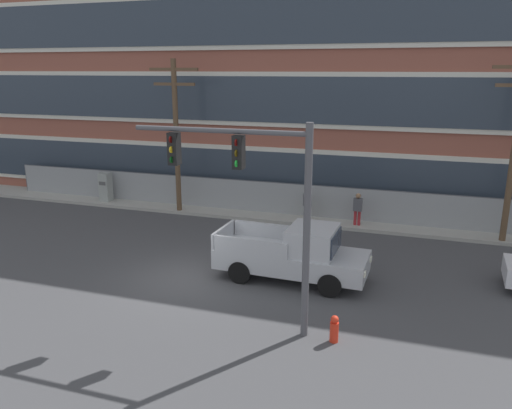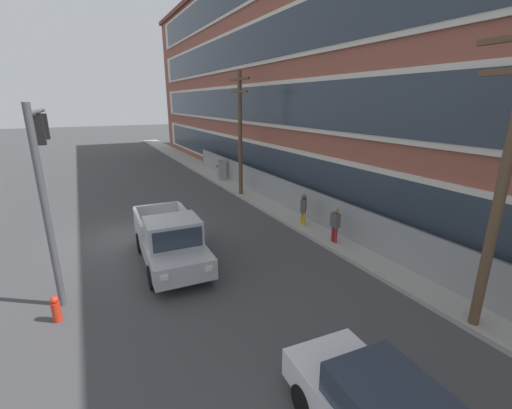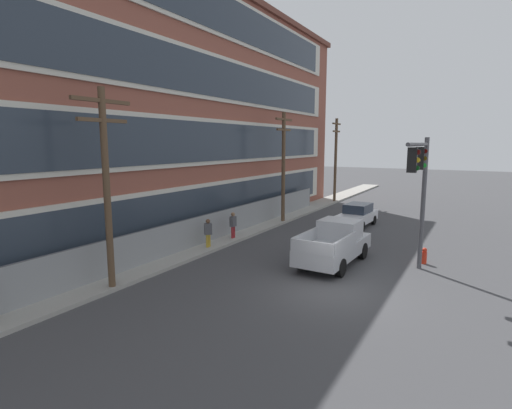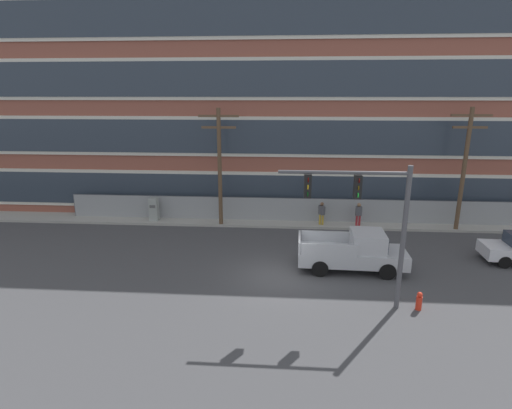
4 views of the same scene
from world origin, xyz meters
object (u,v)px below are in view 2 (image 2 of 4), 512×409
at_px(traffic_signal_mast, 42,161).
at_px(pickup_truck_silver, 170,241).
at_px(utility_pole_midblock, 505,172).
at_px(pedestrian_near_cabinet, 335,224).
at_px(utility_pole_near_corner, 240,129).
at_px(fire_hydrant, 56,309).
at_px(electrical_cabinet, 221,170).
at_px(pedestrian_by_fence, 303,209).

distance_m(traffic_signal_mast, pickup_truck_silver, 4.87).
xyz_separation_m(traffic_signal_mast, utility_pole_midblock, (7.80, 10.03, 0.14)).
bearing_deg(pedestrian_near_cabinet, utility_pole_near_corner, -178.39).
distance_m(traffic_signal_mast, utility_pole_near_corner, 12.48).
distance_m(pickup_truck_silver, utility_pole_midblock, 10.44).
bearing_deg(fire_hydrant, pickup_truck_silver, 118.62).
xyz_separation_m(pickup_truck_silver, fire_hydrant, (2.04, -3.73, -0.57)).
distance_m(utility_pole_near_corner, pedestrian_near_cabinet, 9.66).
xyz_separation_m(utility_pole_midblock, electrical_cabinet, (-19.91, 0.41, -3.47)).
bearing_deg(traffic_signal_mast, fire_hydrant, -2.46).
bearing_deg(utility_pole_near_corner, pedestrian_by_fence, 2.48).
distance_m(utility_pole_near_corner, electrical_cabinet, 5.82).
distance_m(utility_pole_midblock, electrical_cabinet, 20.21).
distance_m(utility_pole_midblock, pedestrian_by_fence, 9.21).
bearing_deg(pickup_truck_silver, pedestrian_by_fence, 98.79).
relative_size(pickup_truck_silver, pedestrian_near_cabinet, 3.20).
bearing_deg(traffic_signal_mast, utility_pole_midblock, 52.13).
xyz_separation_m(electrical_cabinet, pedestrian_near_cabinet, (13.74, -0.16, 0.11)).
bearing_deg(utility_pole_midblock, pickup_truck_silver, -139.67).
relative_size(electrical_cabinet, pedestrian_by_fence, 1.02).
bearing_deg(pedestrian_by_fence, utility_pole_midblock, -1.90).
xyz_separation_m(utility_pole_midblock, fire_hydrant, (-5.50, -10.12, -3.95)).
height_order(traffic_signal_mast, utility_pole_midblock, utility_pole_midblock).
bearing_deg(pedestrian_by_fence, traffic_signal_mast, -85.72).
bearing_deg(pedestrian_near_cabinet, utility_pole_midblock, -2.31).
bearing_deg(pedestrian_by_fence, utility_pole_near_corner, -177.52).
height_order(pickup_truck_silver, utility_pole_near_corner, utility_pole_near_corner).
bearing_deg(utility_pole_near_corner, pickup_truck_silver, -39.68).
relative_size(utility_pole_near_corner, utility_pole_midblock, 0.99).
bearing_deg(utility_pole_midblock, pedestrian_by_fence, 178.10).
relative_size(utility_pole_midblock, pedestrian_near_cabinet, 4.62).
relative_size(utility_pole_midblock, fire_hydrant, 10.00).
bearing_deg(utility_pole_near_corner, utility_pole_midblock, 0.02).
relative_size(pedestrian_near_cabinet, fire_hydrant, 2.17).
relative_size(pickup_truck_silver, pedestrian_by_fence, 3.20).
xyz_separation_m(pedestrian_near_cabinet, pedestrian_by_fence, (-2.40, 0.03, 0.00)).
xyz_separation_m(utility_pole_near_corner, pedestrian_near_cabinet, (9.06, 0.25, -3.34)).
relative_size(pickup_truck_silver, utility_pole_near_corner, 0.70).
height_order(traffic_signal_mast, pickup_truck_silver, traffic_signal_mast).
height_order(pedestrian_near_cabinet, fire_hydrant, pedestrian_near_cabinet).
distance_m(utility_pole_near_corner, pedestrian_by_fence, 7.46).
height_order(utility_pole_near_corner, fire_hydrant, utility_pole_near_corner).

